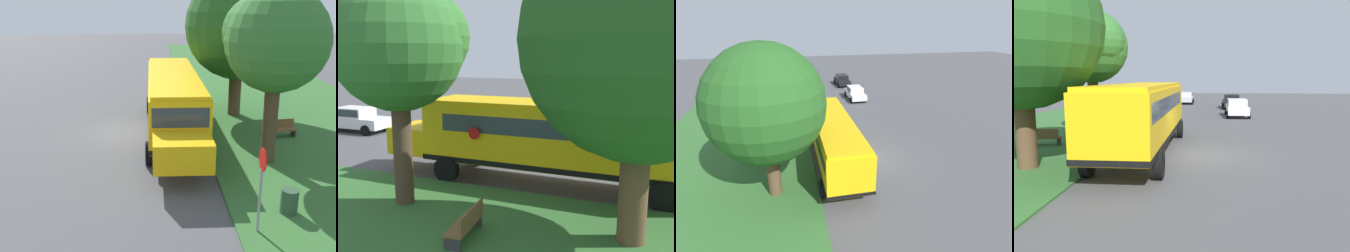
# 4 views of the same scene
# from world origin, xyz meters

# --- Properties ---
(ground_plane) EXTENTS (120.00, 120.00, 0.00)m
(ground_plane) POSITION_xyz_m (0.00, 0.00, 0.00)
(ground_plane) COLOR #4C4C4F
(school_bus) EXTENTS (2.84, 12.42, 3.16)m
(school_bus) POSITION_xyz_m (-2.59, 0.34, 1.92)
(school_bus) COLOR yellow
(school_bus) RESTS_ON ground
(car_white_nearest) EXTENTS (2.02, 4.40, 1.56)m
(car_white_nearest) POSITION_xyz_m (2.80, 15.05, 0.88)
(car_white_nearest) COLOR silver
(car_white_nearest) RESTS_ON ground
(oak_tree_beside_bus) EXTENTS (6.05, 6.05, 8.31)m
(oak_tree_beside_bus) POSITION_xyz_m (-6.44, -2.73, 5.20)
(oak_tree_beside_bus) COLOR brown
(oak_tree_beside_bus) RESTS_ON ground
(oak_tree_roadside_mid) EXTENTS (4.14, 4.14, 7.26)m
(oak_tree_roadside_mid) POSITION_xyz_m (-6.25, 4.15, 5.21)
(oak_tree_roadside_mid) COLOR #4C3826
(oak_tree_roadside_mid) RESTS_ON ground
(park_bench) EXTENTS (1.65, 0.67, 0.92)m
(park_bench) POSITION_xyz_m (-7.93, 1.17, 0.47)
(park_bench) COLOR brown
(park_bench) RESTS_ON ground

